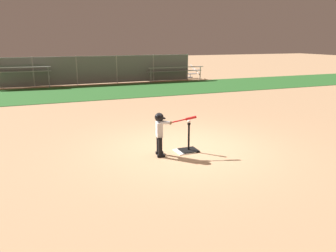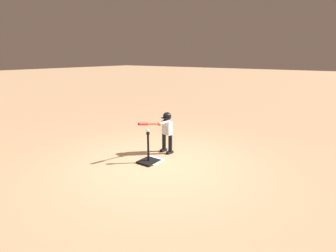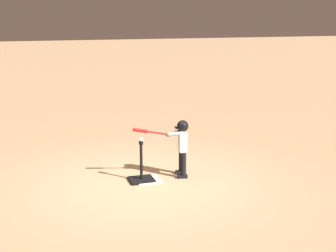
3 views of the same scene
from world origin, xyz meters
name	(u,v)px [view 2 (image 2 of 3)]	position (x,y,z in m)	size (l,w,h in m)	color
ground_plane	(156,165)	(0.00, 0.00, 0.00)	(90.00, 90.00, 0.00)	tan
home_plate	(152,160)	(-0.14, -0.22, 0.01)	(0.44, 0.44, 0.02)	white
batting_tee	(148,158)	(-0.03, -0.23, 0.10)	(0.43, 0.39, 0.72)	black
batter_child	(166,128)	(-0.76, -0.27, 0.65)	(0.99, 0.35, 1.04)	black
baseball	(148,131)	(-0.03, -0.23, 0.76)	(0.07, 0.07, 0.07)	white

